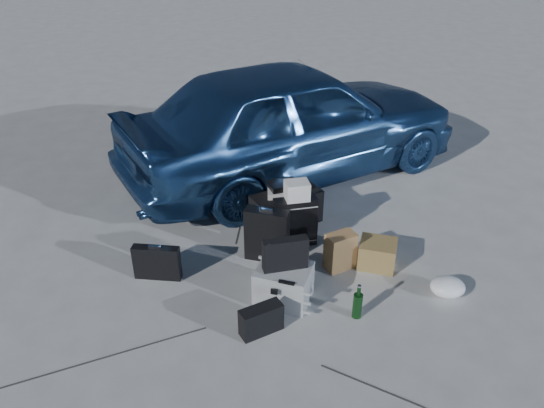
{
  "coord_description": "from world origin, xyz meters",
  "views": [
    {
      "loc": [
        -0.43,
        -3.65,
        3.17
      ],
      "look_at": [
        0.01,
        0.85,
        0.56
      ],
      "focal_mm": 35.0,
      "sensor_mm": 36.0,
      "label": 1
    }
  ],
  "objects_px": {
    "suitcase_left": "(267,235)",
    "suitcase_right": "(295,222)",
    "cardboard_box": "(377,254)",
    "green_bottle": "(358,302)",
    "pelican_case": "(284,284)",
    "car": "(293,119)",
    "briefcase": "(157,263)",
    "duffel_bag": "(286,209)"
  },
  "relations": [
    {
      "from": "briefcase",
      "to": "suitcase_left",
      "type": "distance_m",
      "value": 1.1
    },
    {
      "from": "suitcase_right",
      "to": "green_bottle",
      "type": "bearing_deg",
      "value": -78.86
    },
    {
      "from": "suitcase_right",
      "to": "cardboard_box",
      "type": "bearing_deg",
      "value": -38.08
    },
    {
      "from": "cardboard_box",
      "to": "pelican_case",
      "type": "bearing_deg",
      "value": -156.6
    },
    {
      "from": "pelican_case",
      "to": "briefcase",
      "type": "height_order",
      "value": "briefcase"
    },
    {
      "from": "pelican_case",
      "to": "suitcase_left",
      "type": "relative_size",
      "value": 0.84
    },
    {
      "from": "car",
      "to": "duffel_bag",
      "type": "distance_m",
      "value": 1.39
    },
    {
      "from": "duffel_bag",
      "to": "green_bottle",
      "type": "distance_m",
      "value": 1.64
    },
    {
      "from": "briefcase",
      "to": "suitcase_right",
      "type": "xyz_separation_m",
      "value": [
        1.39,
        0.45,
        0.09
      ]
    },
    {
      "from": "green_bottle",
      "to": "car",
      "type": "bearing_deg",
      "value": 93.96
    },
    {
      "from": "suitcase_right",
      "to": "green_bottle",
      "type": "distance_m",
      "value": 1.25
    },
    {
      "from": "car",
      "to": "briefcase",
      "type": "distance_m",
      "value": 2.69
    },
    {
      "from": "suitcase_right",
      "to": "duffel_bag",
      "type": "xyz_separation_m",
      "value": [
        -0.04,
        0.4,
        -0.07
      ]
    },
    {
      "from": "car",
      "to": "briefcase",
      "type": "bearing_deg",
      "value": 118.84
    },
    {
      "from": "suitcase_left",
      "to": "suitcase_right",
      "type": "bearing_deg",
      "value": 57.78
    },
    {
      "from": "briefcase",
      "to": "duffel_bag",
      "type": "bearing_deg",
      "value": 44.05
    },
    {
      "from": "briefcase",
      "to": "cardboard_box",
      "type": "xyz_separation_m",
      "value": [
        2.15,
        -0.01,
        -0.04
      ]
    },
    {
      "from": "cardboard_box",
      "to": "green_bottle",
      "type": "xyz_separation_m",
      "value": [
        -0.38,
        -0.72,
        0.03
      ]
    },
    {
      "from": "duffel_bag",
      "to": "cardboard_box",
      "type": "distance_m",
      "value": 1.18
    },
    {
      "from": "pelican_case",
      "to": "suitcase_left",
      "type": "xyz_separation_m",
      "value": [
        -0.09,
        0.65,
        0.11
      ]
    },
    {
      "from": "suitcase_left",
      "to": "suitcase_right",
      "type": "distance_m",
      "value": 0.4
    },
    {
      "from": "car",
      "to": "green_bottle",
      "type": "height_order",
      "value": "car"
    },
    {
      "from": "car",
      "to": "suitcase_right",
      "type": "xyz_separation_m",
      "value": [
        -0.19,
        -1.65,
        -0.49
      ]
    },
    {
      "from": "car",
      "to": "pelican_case",
      "type": "height_order",
      "value": "car"
    },
    {
      "from": "suitcase_right",
      "to": "duffel_bag",
      "type": "height_order",
      "value": "suitcase_right"
    },
    {
      "from": "car",
      "to": "duffel_bag",
      "type": "height_order",
      "value": "car"
    },
    {
      "from": "car",
      "to": "green_bottle",
      "type": "xyz_separation_m",
      "value": [
        0.2,
        -2.84,
        -0.59
      ]
    },
    {
      "from": "pelican_case",
      "to": "suitcase_left",
      "type": "height_order",
      "value": "suitcase_left"
    },
    {
      "from": "cardboard_box",
      "to": "green_bottle",
      "type": "relative_size",
      "value": 1.08
    },
    {
      "from": "duffel_bag",
      "to": "green_bottle",
      "type": "bearing_deg",
      "value": -99.57
    },
    {
      "from": "pelican_case",
      "to": "green_bottle",
      "type": "xyz_separation_m",
      "value": [
        0.61,
        -0.3,
        -0.01
      ]
    },
    {
      "from": "car",
      "to": "cardboard_box",
      "type": "relative_size",
      "value": 12.52
    },
    {
      "from": "suitcase_right",
      "to": "green_bottle",
      "type": "xyz_separation_m",
      "value": [
        0.38,
        -1.18,
        -0.1
      ]
    },
    {
      "from": "green_bottle",
      "to": "duffel_bag",
      "type": "bearing_deg",
      "value": 105.06
    },
    {
      "from": "cardboard_box",
      "to": "briefcase",
      "type": "bearing_deg",
      "value": 179.72
    },
    {
      "from": "car",
      "to": "pelican_case",
      "type": "bearing_deg",
      "value": 146.42
    },
    {
      "from": "pelican_case",
      "to": "suitcase_right",
      "type": "xyz_separation_m",
      "value": [
        0.23,
        0.89,
        0.1
      ]
    },
    {
      "from": "green_bottle",
      "to": "suitcase_left",
      "type": "bearing_deg",
      "value": 126.55
    },
    {
      "from": "duffel_bag",
      "to": "green_bottle",
      "type": "height_order",
      "value": "duffel_bag"
    },
    {
      "from": "car",
      "to": "suitcase_right",
      "type": "height_order",
      "value": "car"
    },
    {
      "from": "car",
      "to": "cardboard_box",
      "type": "distance_m",
      "value": 2.28
    },
    {
      "from": "briefcase",
      "to": "duffel_bag",
      "type": "relative_size",
      "value": 0.58
    }
  ]
}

